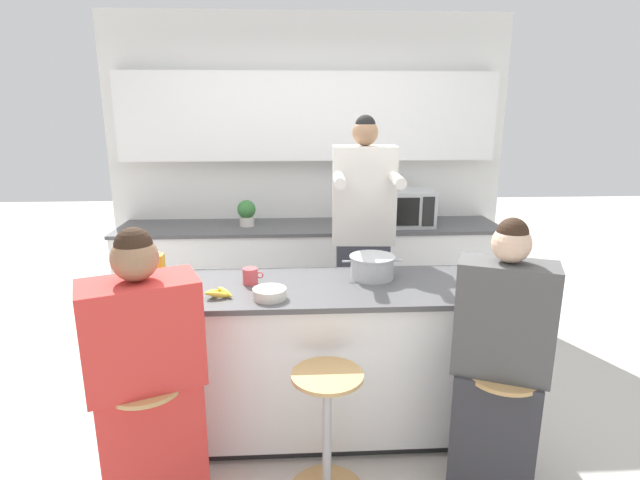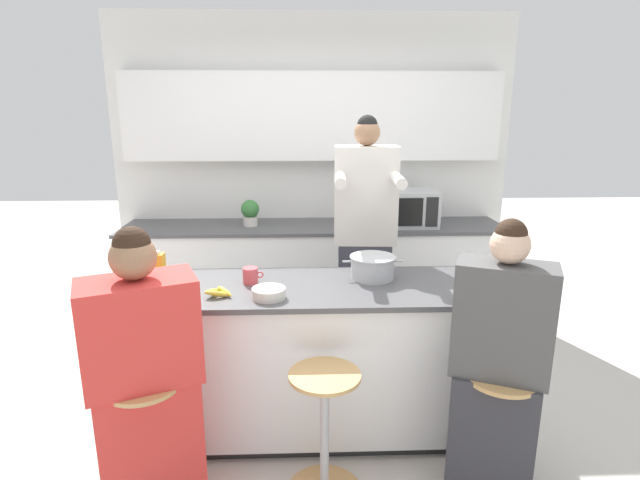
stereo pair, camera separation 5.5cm
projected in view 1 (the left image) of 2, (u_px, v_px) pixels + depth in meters
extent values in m
plane|color=beige|center=(321.00, 426.00, 3.06)|extent=(16.00, 16.00, 0.00)
cube|color=silver|center=(309.00, 170.00, 4.57)|extent=(3.56, 0.06, 2.70)
cube|color=white|center=(309.00, 117.00, 4.34)|extent=(3.27, 0.16, 0.75)
cube|color=white|center=(311.00, 276.00, 4.47)|extent=(3.27, 0.59, 0.88)
cube|color=#4C4C4F|center=(310.00, 227.00, 4.35)|extent=(3.30, 0.62, 0.03)
cube|color=black|center=(321.00, 422.00, 3.05)|extent=(1.97, 0.55, 0.06)
cube|color=white|center=(321.00, 357.00, 2.94)|extent=(2.05, 0.63, 0.83)
cube|color=#4C4C4F|center=(321.00, 288.00, 2.83)|extent=(2.09, 0.67, 0.03)
cylinder|color=#B7BABC|center=(151.00, 449.00, 2.35)|extent=(0.04, 0.04, 0.64)
cylinder|color=tan|center=(145.00, 387.00, 2.27)|extent=(0.35, 0.35, 0.02)
cylinder|color=#B7BABC|center=(327.00, 435.00, 2.45)|extent=(0.04, 0.04, 0.64)
cylinder|color=tan|center=(327.00, 376.00, 2.37)|extent=(0.35, 0.35, 0.02)
cylinder|color=#B7BABC|center=(497.00, 435.00, 2.45)|extent=(0.04, 0.04, 0.64)
cylinder|color=tan|center=(504.00, 375.00, 2.37)|extent=(0.35, 0.35, 0.02)
cube|color=#383842|center=(361.00, 308.00, 3.60)|extent=(0.37, 0.24, 0.99)
cube|color=silver|center=(364.00, 195.00, 3.39)|extent=(0.44, 0.25, 0.66)
cylinder|color=silver|center=(339.00, 180.00, 3.07)|extent=(0.09, 0.37, 0.07)
cylinder|color=silver|center=(397.00, 180.00, 3.07)|extent=(0.09, 0.37, 0.07)
sphere|color=#936B4C|center=(365.00, 133.00, 3.29)|extent=(0.18, 0.18, 0.17)
sphere|color=black|center=(365.00, 125.00, 3.28)|extent=(0.14, 0.14, 0.13)
cube|color=red|center=(153.00, 445.00, 2.38)|extent=(0.53, 0.42, 0.67)
cube|color=red|center=(142.00, 333.00, 2.23)|extent=(0.58, 0.46, 0.49)
sphere|color=#936B4C|center=(135.00, 258.00, 2.14)|extent=(0.27, 0.27, 0.20)
sphere|color=black|center=(133.00, 246.00, 2.13)|extent=(0.21, 0.21, 0.16)
cube|color=#333338|center=(492.00, 433.00, 2.47)|extent=(0.46, 0.40, 0.67)
cube|color=#4C4C4C|center=(504.00, 319.00, 2.31)|extent=(0.49, 0.37, 0.55)
sphere|color=#DBB293|center=(511.00, 244.00, 2.22)|extent=(0.23, 0.23, 0.17)
sphere|color=black|center=(512.00, 233.00, 2.21)|extent=(0.18, 0.18, 0.14)
cylinder|color=#B7BABC|center=(372.00, 267.00, 2.95)|extent=(0.26, 0.26, 0.13)
cylinder|color=#B7BABC|center=(372.00, 257.00, 2.93)|extent=(0.27, 0.27, 0.01)
cylinder|color=#B7BABC|center=(347.00, 261.00, 2.93)|extent=(0.05, 0.01, 0.01)
cylinder|color=#B7BABC|center=(398.00, 260.00, 2.94)|extent=(0.05, 0.01, 0.01)
cylinder|color=silver|center=(270.00, 293.00, 2.63)|extent=(0.18, 0.18, 0.06)
cylinder|color=#DB4C51|center=(250.00, 276.00, 2.85)|extent=(0.09, 0.09, 0.09)
torus|color=#DB4C51|center=(260.00, 275.00, 2.85)|extent=(0.04, 0.01, 0.04)
ellipsoid|color=yellow|center=(218.00, 295.00, 2.62)|extent=(0.13, 0.05, 0.05)
ellipsoid|color=yellow|center=(213.00, 292.00, 2.65)|extent=(0.10, 0.12, 0.05)
ellipsoid|color=yellow|center=(225.00, 292.00, 2.66)|extent=(0.11, 0.11, 0.05)
cube|color=gold|center=(158.00, 273.00, 2.72)|extent=(0.07, 0.07, 0.21)
cylinder|color=white|center=(157.00, 253.00, 2.69)|extent=(0.03, 0.03, 0.02)
cube|color=#B2B5B7|center=(400.00, 207.00, 4.32)|extent=(0.56, 0.38, 0.31)
cube|color=black|center=(399.00, 212.00, 4.13)|extent=(0.35, 0.01, 0.24)
cube|color=black|center=(428.00, 212.00, 4.15)|extent=(0.10, 0.01, 0.25)
cylinder|color=beige|center=(247.00, 221.00, 4.31)|extent=(0.12, 0.12, 0.08)
sphere|color=#387538|center=(246.00, 209.00, 4.28)|extent=(0.16, 0.16, 0.16)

